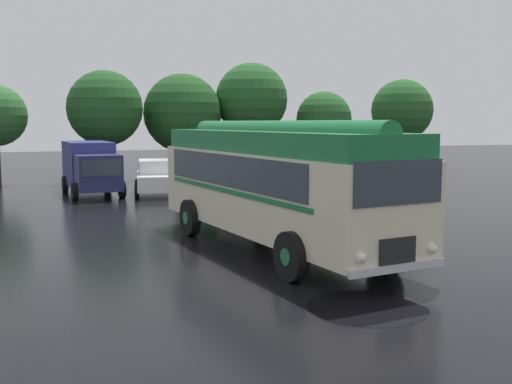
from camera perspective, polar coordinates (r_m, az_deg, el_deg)
ground_plane at (r=16.71m, az=4.72°, el=-5.25°), size 120.00×120.00×0.00m
vintage_bus at (r=16.14m, az=1.72°, el=1.15°), size 4.03×10.35×3.49m
car_near_left at (r=28.94m, az=-9.56°, el=1.42°), size 2.37×4.39×1.66m
car_mid_left at (r=30.14m, az=-4.36°, el=1.70°), size 2.16×4.30×1.66m
box_van at (r=29.72m, az=-15.48°, el=2.41°), size 2.73×5.92×2.50m
tree_left_of_centre at (r=35.26m, az=-14.24°, el=7.77°), size 4.26×4.26×6.36m
tree_centre at (r=36.89m, az=-7.15°, el=7.47°), size 4.73×4.73×6.36m
tree_right_of_centre at (r=37.78m, az=-0.51°, el=8.87°), size 4.50×4.50×7.12m
tree_far_right at (r=38.78m, az=6.59°, el=7.00°), size 3.53×3.53×5.40m
tree_extra_right at (r=41.50m, az=13.73°, el=7.54°), size 4.08×4.08×6.29m
puddle_patch at (r=11.57m, az=10.50°, el=-10.75°), size 2.27×2.27×0.01m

